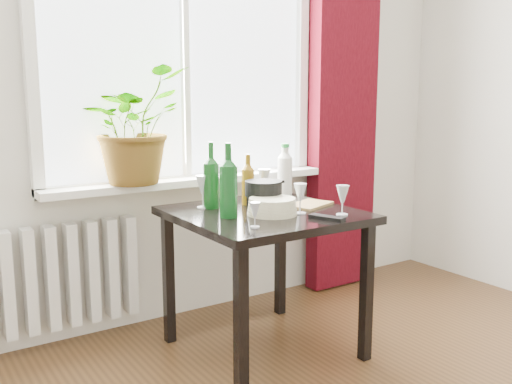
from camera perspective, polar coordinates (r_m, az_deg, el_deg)
window at (r=3.33m, az=-7.31°, el=14.58°), size 1.72×0.08×1.62m
windowsill at (r=3.30m, az=-6.48°, el=1.14°), size 1.72×0.20×0.04m
curtain at (r=3.87m, az=8.74°, el=9.38°), size 0.50×0.12×2.56m
radiator at (r=3.17m, az=-18.86°, el=-7.96°), size 0.80×0.10×0.55m
table at (r=2.87m, az=0.82°, el=-3.71°), size 0.85×0.85×0.74m
potted_plant at (r=3.09m, az=-12.18°, el=6.53°), size 0.72×0.70×0.62m
wine_bottle_left at (r=2.69m, az=-2.77°, el=1.27°), size 0.10×0.10×0.36m
wine_bottle_right at (r=2.91m, az=-4.50°, el=1.73°), size 0.10×0.10×0.35m
bottle_amber at (r=2.99m, az=-0.82°, el=1.32°), size 0.08×0.08×0.27m
cleaning_bottle at (r=3.30m, az=2.91°, el=2.35°), size 0.09×0.09×0.30m
wineglass_front_right at (r=2.78m, az=4.43°, el=-0.64°), size 0.07×0.07×0.15m
wineglass_far_right at (r=2.77m, az=8.64°, el=-0.79°), size 0.07×0.07×0.15m
wineglass_back_center at (r=3.16m, az=0.83°, el=0.84°), size 0.07×0.07×0.17m
wineglass_back_left at (r=2.93m, az=-5.32°, el=0.06°), size 0.08×0.08×0.17m
wineglass_front_left at (r=2.49m, az=-0.13°, el=-2.30°), size 0.05×0.05×0.11m
plate_stack at (r=2.76m, az=1.64°, el=-1.47°), size 0.33×0.33×0.08m
fondue_pot at (r=2.88m, az=0.75°, el=-0.31°), size 0.24×0.21×0.15m
tv_remote at (r=2.68m, az=7.09°, el=-2.58°), size 0.11×0.18×0.02m
cutting_board at (r=2.99m, az=5.36°, el=-1.27°), size 0.29×0.24×0.01m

